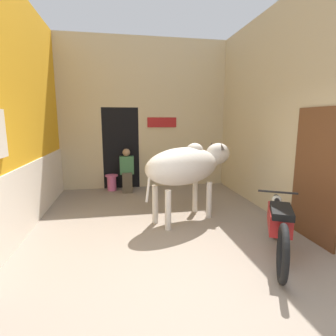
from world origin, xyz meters
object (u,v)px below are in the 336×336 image
object	(u,v)px
motorcycle_near	(279,224)
plastic_stool	(112,182)
shopkeeper_seated	(127,169)
cow	(188,165)

from	to	relation	value
motorcycle_near	plastic_stool	distance (m)	4.71
shopkeeper_seated	plastic_stool	xyz separation A→B (m)	(-0.42, 0.22, -0.38)
shopkeeper_seated	plastic_stool	size ratio (longest dim) A/B	2.69
cow	plastic_stool	world-z (taller)	cow
shopkeeper_seated	cow	bearing A→B (deg)	-63.36
motorcycle_near	plastic_stool	size ratio (longest dim) A/B	4.15
cow	plastic_stool	xyz separation A→B (m)	(-1.52, 2.42, -0.83)
cow	plastic_stool	distance (m)	2.97
cow	motorcycle_near	world-z (taller)	cow
cow	motorcycle_near	size ratio (longest dim) A/B	1.15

